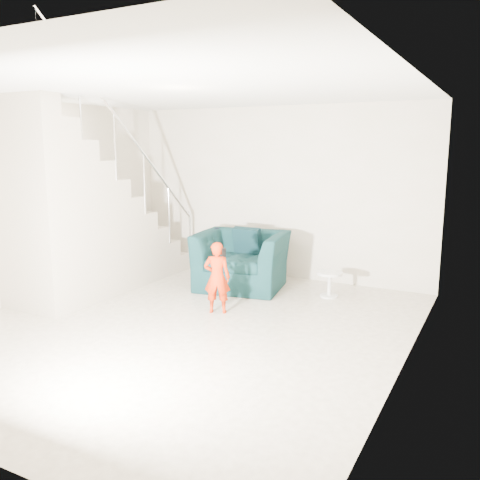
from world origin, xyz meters
The scene contains 12 objects.
floor centered at (0.00, 0.00, 0.00)m, with size 5.50×5.50×0.00m, color gray.
ceiling centered at (0.00, 0.00, 2.70)m, with size 5.50×5.50×0.00m, color silver.
back_wall centered at (0.00, 2.75, 1.35)m, with size 5.00×5.00×0.00m, color #B6AD94.
left_wall centered at (-2.50, 0.00, 1.35)m, with size 5.50×5.50×0.00m, color #B6AD94.
right_wall centered at (2.50, 0.00, 1.35)m, with size 5.50×5.50×0.00m, color #B6AD94.
armchair centered at (-0.16, 1.85, 0.41)m, with size 1.27×1.11×0.83m, color black.
toddler centered at (0.11, 0.66, 0.46)m, with size 0.33×0.22×0.91m, color #A50605.
side_table centered at (1.16, 1.97, 0.24)m, with size 0.36×0.36×0.36m.
staircase centered at (-2.00, 0.55, 0.95)m, with size 1.02×3.03×3.62m.
cushion centered at (-0.21, 2.12, 0.65)m, with size 0.43×0.12×0.41m, color black.
throw centered at (-0.75, 1.90, 0.52)m, with size 0.05×0.53×0.59m, color black.
phone centered at (0.22, 0.65, 0.79)m, with size 0.02×0.05×0.10m, color black.
Camera 1 is at (3.25, -4.68, 2.08)m, focal length 38.00 mm.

